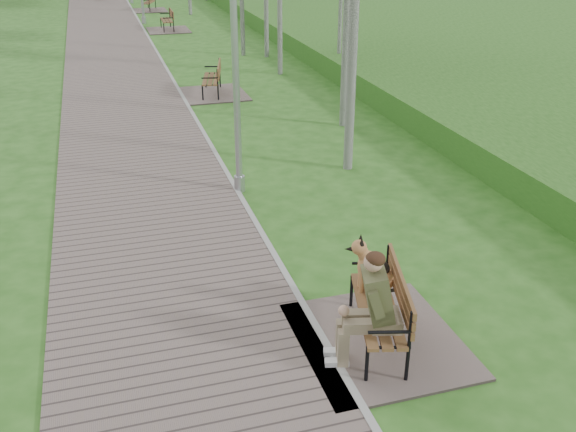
{
  "coord_description": "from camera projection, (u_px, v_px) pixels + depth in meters",
  "views": [
    {
      "loc": [
        -2.43,
        -12.84,
        5.13
      ],
      "look_at": [
        -0.1,
        -5.08,
        1.26
      ],
      "focal_mm": 40.0,
      "sensor_mm": 36.0,
      "label": 1
    }
  ],
  "objects": [
    {
      "name": "ground",
      "position": [
        225.0,
        171.0,
        13.94
      ],
      "size": [
        120.0,
        120.0,
        0.0
      ],
      "primitive_type": "plane",
      "color": "#295C19",
      "rests_on": "ground"
    },
    {
      "name": "walkway",
      "position": [
        104.0,
        24.0,
        32.06
      ],
      "size": [
        3.5,
        67.0,
        0.04
      ],
      "primitive_type": "cube",
      "color": "#705F5B",
      "rests_on": "ground"
    },
    {
      "name": "kerb",
      "position": [
        139.0,
        22.0,
        32.51
      ],
      "size": [
        0.1,
        67.0,
        0.05
      ],
      "primitive_type": "cube",
      "color": "#999993",
      "rests_on": "ground"
    },
    {
      "name": "embankment",
      "position": [
        370.0,
        16.0,
        34.34
      ],
      "size": [
        14.0,
        70.0,
        1.6
      ],
      "primitive_type": "cube",
      "color": "#4E8E34",
      "rests_on": "ground"
    },
    {
      "name": "bench_main",
      "position": [
        375.0,
        312.0,
        8.15
      ],
      "size": [
        2.06,
        2.29,
        1.8
      ],
      "color": "#705F5B",
      "rests_on": "ground"
    },
    {
      "name": "bench_second",
      "position": [
        212.0,
        87.0,
        19.66
      ],
      "size": [
        1.96,
        2.18,
        1.2
      ],
      "color": "#705F5B",
      "rests_on": "ground"
    },
    {
      "name": "bench_third",
      "position": [
        167.0,
        26.0,
        30.2
      ],
      "size": [
        1.93,
        2.14,
        1.18
      ],
      "color": "#705F5B",
      "rests_on": "ground"
    },
    {
      "name": "bench_far",
      "position": [
        149.0,
        7.0,
        36.22
      ],
      "size": [
        1.84,
        2.04,
        1.13
      ],
      "color": "#705F5B",
      "rests_on": "ground"
    },
    {
      "name": "lamp_post_near",
      "position": [
        235.0,
        61.0,
        11.86
      ],
      "size": [
        0.22,
        0.22,
        5.6
      ],
      "color": "#A3A6AC",
      "rests_on": "ground"
    }
  ]
}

